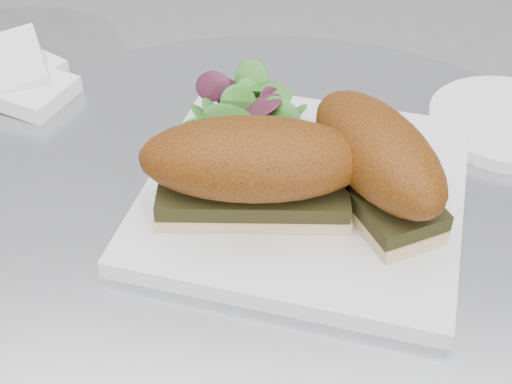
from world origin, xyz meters
TOP-DOWN VIEW (x-y plane):
  - plate at (0.02, 0.06)m, footprint 0.30×0.30m
  - sandwich_left at (-0.02, 0.02)m, footprint 0.18×0.10m
  - sandwich_right at (0.08, 0.05)m, footprint 0.14×0.17m
  - salad at (-0.03, 0.14)m, footprint 0.10×0.10m
  - napkin at (-0.28, 0.19)m, footprint 0.14×0.14m
  - saucer at (0.21, 0.19)m, footprint 0.15×0.15m

SIDE VIEW (x-z plane):
  - saucer at x=0.21m, z-range 0.73..0.74m
  - plate at x=0.02m, z-range 0.73..0.75m
  - napkin at x=-0.28m, z-range 0.73..0.75m
  - salad at x=-0.03m, z-range 0.75..0.80m
  - sandwich_left at x=-0.02m, z-range 0.75..0.83m
  - sandwich_right at x=0.08m, z-range 0.75..0.83m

